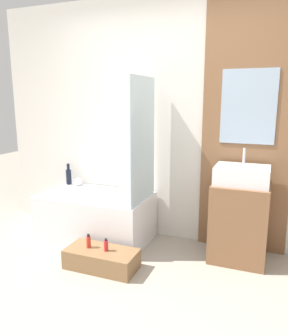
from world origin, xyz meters
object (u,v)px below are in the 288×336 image
object	(u,v)px
sink	(242,175)
bottle_soap_secondary	(106,245)
vase_tall_dark	(69,176)
bottle_soap_primary	(89,242)
wooden_step_bench	(102,259)
vase_round_light	(78,182)
bathtub	(96,216)

from	to	relation	value
sink	bottle_soap_secondary	xyz separation A→B (m)	(-1.10, -0.65, -0.61)
vase_tall_dark	bottle_soap_primary	world-z (taller)	vase_tall_dark
vase_tall_dark	wooden_step_bench	bearing A→B (deg)	-42.84
bottle_soap_primary	vase_round_light	bearing A→B (deg)	127.29
bathtub	bottle_soap_secondary	size ratio (longest dim) A/B	10.09
bathtub	wooden_step_bench	bearing A→B (deg)	-56.30
bathtub	bottle_soap_secondary	distance (m)	0.70
bathtub	bottle_soap_secondary	xyz separation A→B (m)	(0.42, -0.56, -0.03)
bathtub	vase_tall_dark	bearing A→B (deg)	152.85
vase_tall_dark	vase_round_light	world-z (taller)	vase_tall_dark
sink	bottle_soap_primary	bearing A→B (deg)	-153.00
bathtub	vase_round_light	distance (m)	0.54
bathtub	vase_tall_dark	distance (m)	0.68
wooden_step_bench	bottle_soap_primary	xyz separation A→B (m)	(-0.13, 0.00, 0.15)
vase_tall_dark	bottle_soap_primary	distance (m)	1.18
bottle_soap_primary	sink	bearing A→B (deg)	27.00
bathtub	vase_round_light	world-z (taller)	vase_round_light
sink	vase_round_light	xyz separation A→B (m)	(-1.90, 0.16, -0.28)
wooden_step_bench	sink	xyz separation A→B (m)	(1.15, 0.65, 0.75)
vase_tall_dark	bottle_soap_secondary	world-z (taller)	vase_tall_dark
sink	bathtub	bearing A→B (deg)	-176.55
bathtub	wooden_step_bench	size ratio (longest dim) A/B	1.80
sink	bottle_soap_primary	size ratio (longest dim) A/B	3.72
vase_tall_dark	bottle_soap_secondary	size ratio (longest dim) A/B	2.15
wooden_step_bench	bottle_soap_secondary	xyz separation A→B (m)	(0.05, 0.00, 0.14)
vase_tall_dark	vase_round_light	bearing A→B (deg)	-6.22
bottle_soap_secondary	sink	bearing A→B (deg)	30.72
bathtub	wooden_step_bench	world-z (taller)	bathtub
wooden_step_bench	vase_tall_dark	world-z (taller)	vase_tall_dark
bottle_soap_secondary	bottle_soap_primary	bearing A→B (deg)	180.00
vase_round_light	bottle_soap_secondary	size ratio (longest dim) A/B	0.80
vase_round_light	sink	bearing A→B (deg)	-4.75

